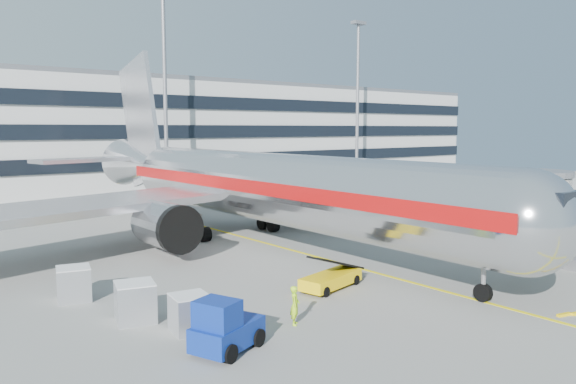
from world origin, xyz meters
TOP-DOWN VIEW (x-y plane):
  - ground at (0.00, 0.00)m, footprint 180.00×180.00m
  - lead_in_line at (0.00, 10.00)m, footprint 0.25×70.00m
  - main_jet at (0.00, 11.72)m, footprint 50.95×48.70m
  - terminal at (0.00, 57.95)m, footprint 150.00×24.25m
  - light_mast_centre at (8.00, 42.00)m, footprint 2.40×1.20m
  - light_mast_east at (42.00, 42.00)m, footprint 2.40×1.20m
  - belt_loader at (-4.29, -1.70)m, footprint 4.24×2.26m
  - baggage_tug at (-13.24, -5.44)m, footprint 3.24×2.61m
  - cargo_container_left at (-14.47, -0.09)m, footprint 2.02×2.02m
  - cargo_container_right at (-15.59, 4.71)m, footprint 1.91×1.91m
  - cargo_container_front at (-13.19, -2.69)m, footprint 1.69×1.69m
  - ramp_worker at (-9.25, -4.77)m, footprint 0.72×0.74m

SIDE VIEW (x-z plane):
  - ground at x=0.00m, z-range 0.00..0.00m
  - lead_in_line at x=0.00m, z-range 0.00..0.01m
  - belt_loader at x=-4.29m, z-range -0.43..1.55m
  - cargo_container_front at x=-13.19m, z-range 0.00..1.58m
  - cargo_container_right at x=-15.59m, z-range 0.00..1.67m
  - ramp_worker at x=-9.25m, z-range 0.00..1.71m
  - cargo_container_left at x=-14.47m, z-range 0.00..1.75m
  - baggage_tug at x=-13.24m, z-range -0.14..2.00m
  - main_jet at x=0.00m, z-range -3.79..12.26m
  - terminal at x=0.00m, z-range 0.00..15.60m
  - light_mast_centre at x=8.00m, z-range 2.15..27.60m
  - light_mast_east at x=42.00m, z-range 2.15..27.60m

